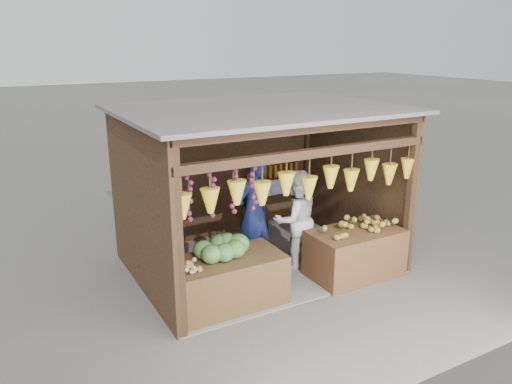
# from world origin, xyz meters

# --- Properties ---
(ground) EXTENTS (80.00, 80.00, 0.00)m
(ground) POSITION_xyz_m (0.00, 0.00, 0.00)
(ground) COLOR #514F49
(ground) RESTS_ON ground
(stall_structure) EXTENTS (4.30, 3.30, 2.66)m
(stall_structure) POSITION_xyz_m (-0.03, -0.04, 1.67)
(stall_structure) COLOR slate
(stall_structure) RESTS_ON ground
(back_shelf) EXTENTS (1.25, 0.32, 1.32)m
(back_shelf) POSITION_xyz_m (1.05, 1.28, 0.87)
(back_shelf) COLOR #382314
(back_shelf) RESTS_ON ground
(counter_left) EXTENTS (1.58, 0.85, 0.74)m
(counter_left) POSITION_xyz_m (-1.07, -1.00, 0.37)
(counter_left) COLOR #453017
(counter_left) RESTS_ON ground
(counter_right) EXTENTS (1.48, 0.85, 0.77)m
(counter_right) POSITION_xyz_m (1.13, -1.13, 0.38)
(counter_right) COLOR #4A2C18
(counter_right) RESTS_ON ground
(stool) EXTENTS (0.31, 0.31, 0.29)m
(stool) POSITION_xyz_m (-1.83, 0.10, 0.15)
(stool) COLOR black
(stool) RESTS_ON ground
(man_standing) EXTENTS (0.79, 0.62, 1.92)m
(man_standing) POSITION_xyz_m (-0.14, -0.08, 0.96)
(man_standing) COLOR #121B45
(man_standing) RESTS_ON ground
(woman_standing) EXTENTS (0.84, 0.67, 1.67)m
(woman_standing) POSITION_xyz_m (0.47, -0.38, 0.83)
(woman_standing) COLOR silver
(woman_standing) RESTS_ON ground
(vendor_seated) EXTENTS (0.66, 0.63, 1.14)m
(vendor_seated) POSITION_xyz_m (-1.83, 0.10, 0.86)
(vendor_seated) COLOR #522C21
(vendor_seated) RESTS_ON stool
(melon_pile) EXTENTS (1.00, 0.50, 0.32)m
(melon_pile) POSITION_xyz_m (-1.09, -0.95, 0.90)
(melon_pile) COLOR #174312
(melon_pile) RESTS_ON counter_left
(tanfruit_pile) EXTENTS (0.34, 0.40, 0.13)m
(tanfruit_pile) POSITION_xyz_m (-1.67, -1.09, 0.80)
(tanfruit_pile) COLOR #A6894C
(tanfruit_pile) RESTS_ON counter_left
(mango_pile) EXTENTS (1.40, 0.64, 0.22)m
(mango_pile) POSITION_xyz_m (1.15, -1.12, 0.88)
(mango_pile) COLOR #A95716
(mango_pile) RESTS_ON counter_right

